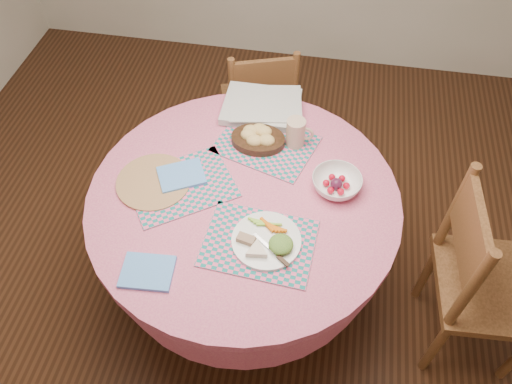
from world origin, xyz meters
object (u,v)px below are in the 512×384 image
chair_right (480,279)px  fruit_bowl (337,183)px  bread_bowl (258,137)px  chair_back (260,104)px  wicker_trivet (154,182)px  latte_mug (296,133)px  dining_table (244,224)px  dinner_plate (268,241)px

chair_right → fruit_bowl: chair_right is taller
chair_right → bread_bowl: bearing=66.2°
chair_back → wicker_trivet: 0.99m
wicker_trivet → latte_mug: 0.62m
dining_table → chair_back: 0.90m
chair_back → dinner_plate: bearing=82.5°
wicker_trivet → fruit_bowl: 0.73m
dinner_plate → fruit_bowl: bearing=54.3°
latte_mug → bread_bowl: bearing=-172.2°
dining_table → wicker_trivet: size_ratio=4.13×
chair_back → wicker_trivet: chair_back is taller
latte_mug → fruit_bowl: size_ratio=0.55×
fruit_bowl → chair_right: bearing=-14.8°
bread_bowl → latte_mug: bearing=7.8°
dining_table → latte_mug: 0.44m
dining_table → chair_back: (-0.09, 0.89, -0.11)m
fruit_bowl → dining_table: bearing=-164.3°
dining_table → wicker_trivet: (-0.37, -0.00, 0.20)m
chair_right → chair_back: (-1.07, 0.96, -0.06)m
chair_right → dinner_plate: size_ratio=3.78×
dining_table → dinner_plate: 0.33m
dinner_plate → fruit_bowl: 0.38m
chair_back → latte_mug: bearing=94.8°
dinner_plate → bread_bowl: size_ratio=1.11×
dinner_plate → bread_bowl: 0.52m
chair_right → wicker_trivet: (-1.34, 0.06, 0.25)m
wicker_trivet → dining_table: bearing=0.2°
dining_table → chair_right: (0.98, -0.06, -0.05)m
fruit_bowl → latte_mug: bearing=131.6°
chair_right → latte_mug: bearing=61.4°
dining_table → latte_mug: size_ratio=9.75×
chair_back → fruit_bowl: chair_back is taller
chair_back → bread_bowl: size_ratio=3.68×
chair_back → latte_mug: (0.25, -0.58, 0.38)m
dining_table → wicker_trivet: wicker_trivet is taller
dining_table → chair_right: chair_right is taller
bread_bowl → dining_table: bearing=-91.1°
latte_mug → wicker_trivet: bearing=-149.4°
dinner_plate → bread_bowl: bread_bowl is taller
bread_bowl → fruit_bowl: bearing=-28.8°
bread_bowl → fruit_bowl: size_ratio=1.00×
dining_table → fruit_bowl: (0.35, 0.10, 0.22)m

